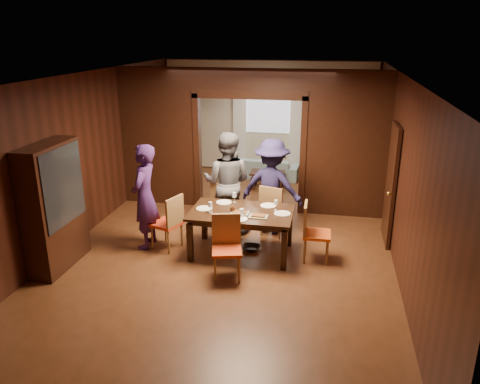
% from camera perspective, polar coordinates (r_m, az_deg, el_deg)
% --- Properties ---
extents(floor, '(9.00, 9.00, 0.00)m').
position_cam_1_polar(floor, '(8.55, -0.79, -5.72)').
color(floor, '#4C2C15').
rests_on(floor, ground).
extents(ceiling, '(5.50, 9.00, 0.02)m').
position_cam_1_polar(ceiling, '(7.79, -0.89, 14.04)').
color(ceiling, silver).
rests_on(ceiling, room_walls).
extents(room_walls, '(5.52, 9.01, 2.90)m').
position_cam_1_polar(room_walls, '(9.83, 1.43, 6.86)').
color(room_walls, black).
rests_on(room_walls, floor).
extents(person_purple, '(0.45, 0.67, 1.82)m').
position_cam_1_polar(person_purple, '(8.10, -11.54, -0.58)').
color(person_purple, '#3B1D55').
rests_on(person_purple, floor).
extents(person_grey, '(0.96, 0.77, 1.89)m').
position_cam_1_polar(person_grey, '(8.60, -1.58, 1.19)').
color(person_grey, '#53535A').
rests_on(person_grey, floor).
extents(person_navy, '(1.25, 0.86, 1.77)m').
position_cam_1_polar(person_navy, '(8.56, 3.88, 0.65)').
color(person_navy, '#1E1A41').
rests_on(person_navy, floor).
extents(sofa, '(1.81, 0.79, 0.52)m').
position_cam_1_polar(sofa, '(12.02, 2.96, 2.99)').
color(sofa, '#84A7AE').
rests_on(sofa, floor).
extents(serving_bowl, '(0.30, 0.30, 0.07)m').
position_cam_1_polar(serving_bowl, '(7.82, 1.44, -1.81)').
color(serving_bowl, black).
rests_on(serving_bowl, dining_table).
extents(dining_table, '(1.69, 1.05, 0.76)m').
position_cam_1_polar(dining_table, '(7.87, 0.18, -4.93)').
color(dining_table, black).
rests_on(dining_table, floor).
extents(coffee_table, '(0.80, 0.50, 0.40)m').
position_cam_1_polar(coffee_table, '(11.21, 3.33, 1.47)').
color(coffee_table, black).
rests_on(coffee_table, floor).
extents(chair_left, '(0.56, 0.56, 0.97)m').
position_cam_1_polar(chair_left, '(8.12, -8.98, -3.62)').
color(chair_left, red).
rests_on(chair_left, floor).
extents(chair_right, '(0.45, 0.45, 0.97)m').
position_cam_1_polar(chair_right, '(7.71, 9.37, -4.88)').
color(chair_right, '#EB5316').
rests_on(chair_right, floor).
extents(chair_far_l, '(0.56, 0.56, 0.97)m').
position_cam_1_polar(chair_far_l, '(8.74, -1.60, -1.69)').
color(chair_far_l, orange).
rests_on(chair_far_l, floor).
extents(chair_far_r, '(0.55, 0.55, 0.97)m').
position_cam_1_polar(chair_far_r, '(8.59, 4.25, -2.12)').
color(chair_far_r, orange).
rests_on(chair_far_r, floor).
extents(chair_near, '(0.53, 0.53, 0.97)m').
position_cam_1_polar(chair_near, '(7.08, -1.63, -6.91)').
color(chair_near, '#C13712').
rests_on(chair_near, floor).
extents(hutch, '(0.40, 1.20, 2.00)m').
position_cam_1_polar(hutch, '(7.80, -21.74, -1.68)').
color(hutch, black).
rests_on(hutch, floor).
extents(door_right, '(0.06, 0.90, 2.10)m').
position_cam_1_polar(door_right, '(8.55, 17.91, 0.88)').
color(door_right, black).
rests_on(door_right, floor).
extents(window_far, '(1.20, 0.03, 1.30)m').
position_cam_1_polar(window_far, '(12.28, 3.48, 10.21)').
color(window_far, silver).
rests_on(window_far, back_wall).
extents(curtain_left, '(0.35, 0.06, 2.40)m').
position_cam_1_polar(curtain_left, '(12.44, -0.05, 8.26)').
color(curtain_left, white).
rests_on(curtain_left, back_wall).
extents(curtain_right, '(0.35, 0.06, 2.40)m').
position_cam_1_polar(curtain_right, '(12.25, 6.92, 7.95)').
color(curtain_right, white).
rests_on(curtain_right, back_wall).
extents(plate_left, '(0.27, 0.27, 0.01)m').
position_cam_1_polar(plate_left, '(7.85, -4.38, -2.02)').
color(plate_left, silver).
rests_on(plate_left, dining_table).
extents(plate_far_l, '(0.27, 0.27, 0.01)m').
position_cam_1_polar(plate_far_l, '(8.11, -1.96, -1.26)').
color(plate_far_l, white).
rests_on(plate_far_l, dining_table).
extents(plate_far_r, '(0.27, 0.27, 0.01)m').
position_cam_1_polar(plate_far_r, '(7.97, 3.47, -1.66)').
color(plate_far_r, white).
rests_on(plate_far_r, dining_table).
extents(plate_right, '(0.27, 0.27, 0.01)m').
position_cam_1_polar(plate_right, '(7.65, 5.17, -2.62)').
color(plate_right, silver).
rests_on(plate_right, dining_table).
extents(plate_near, '(0.27, 0.27, 0.01)m').
position_cam_1_polar(plate_near, '(7.40, -0.12, -3.31)').
color(plate_near, silver).
rests_on(plate_near, dining_table).
extents(platter_a, '(0.30, 0.20, 0.04)m').
position_cam_1_polar(platter_a, '(7.63, -0.04, -2.50)').
color(platter_a, gray).
rests_on(platter_a, dining_table).
extents(platter_b, '(0.30, 0.20, 0.04)m').
position_cam_1_polar(platter_b, '(7.49, 2.25, -2.93)').
color(platter_b, gray).
rests_on(platter_b, dining_table).
extents(wineglass_left, '(0.08, 0.08, 0.18)m').
position_cam_1_polar(wineglass_left, '(7.67, -3.64, -1.86)').
color(wineglass_left, silver).
rests_on(wineglass_left, dining_table).
extents(wineglass_far, '(0.08, 0.08, 0.18)m').
position_cam_1_polar(wineglass_far, '(8.09, -0.69, -0.67)').
color(wineglass_far, silver).
rests_on(wineglass_far, dining_table).
extents(wineglass_right, '(0.08, 0.08, 0.18)m').
position_cam_1_polar(wineglass_right, '(7.76, 4.40, -1.61)').
color(wineglass_right, silver).
rests_on(wineglass_right, dining_table).
extents(tumbler, '(0.07, 0.07, 0.14)m').
position_cam_1_polar(tumbler, '(7.46, 0.21, -2.57)').
color(tumbler, white).
rests_on(tumbler, dining_table).
extents(condiment_jar, '(0.08, 0.08, 0.11)m').
position_cam_1_polar(condiment_jar, '(7.67, -0.92, -2.08)').
color(condiment_jar, '#452410').
rests_on(condiment_jar, dining_table).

